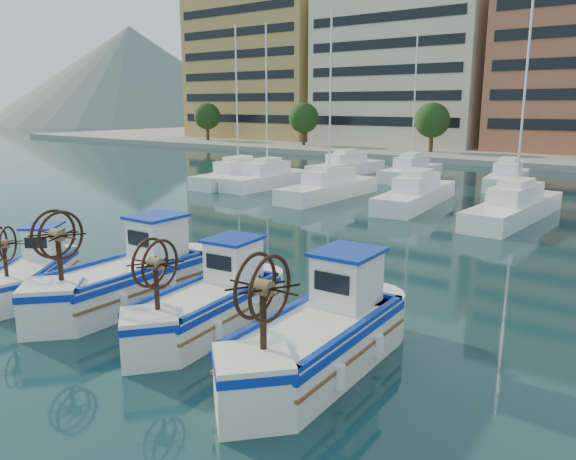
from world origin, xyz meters
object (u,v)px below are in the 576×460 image
object	(u,v)px
fishing_boat_b	(129,275)
fishing_boat_c	(211,300)
fishing_boat_a	(34,270)
fishing_boat_d	(321,331)

from	to	relation	value
fishing_boat_b	fishing_boat_c	xyz separation A→B (m)	(3.39, 0.10, -0.09)
fishing_boat_a	fishing_boat_c	size ratio (longest dim) A/B	0.85
fishing_boat_b	fishing_boat_d	distance (m)	7.10
fishing_boat_a	fishing_boat_c	world-z (taller)	fishing_boat_c
fishing_boat_a	fishing_boat_d	distance (m)	10.62
fishing_boat_c	fishing_boat_d	xyz separation A→B (m)	(3.71, -0.16, 0.08)
fishing_boat_b	fishing_boat_d	bearing A→B (deg)	-2.37
fishing_boat_d	fishing_boat_a	bearing A→B (deg)	-177.30
fishing_boat_a	fishing_boat_d	bearing A→B (deg)	-31.97
fishing_boat_b	fishing_boat_c	bearing A→B (deg)	-0.19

